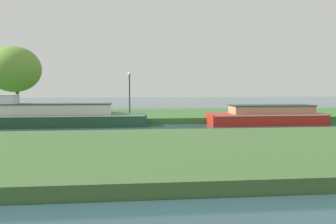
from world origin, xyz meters
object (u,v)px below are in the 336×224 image
at_px(willow_tree_left, 14,69).
at_px(mooring_post_far, 78,114).
at_px(mooring_post_near, 242,111).
at_px(red_barge, 267,116).
at_px(lamp_post, 129,89).
at_px(forest_narrowboat, 60,116).

distance_m(willow_tree_left, mooring_post_far, 8.35).
bearing_deg(mooring_post_near, red_barge, -39.28).
bearing_deg(lamp_post, willow_tree_left, 155.03).
bearing_deg(forest_narrowboat, red_barge, -0.00).
bearing_deg(mooring_post_far, willow_tree_left, 137.86).
bearing_deg(red_barge, lamp_post, 167.95).
bearing_deg(forest_narrowboat, willow_tree_left, 126.92).
distance_m(mooring_post_near, mooring_post_far, 11.58).
distance_m(forest_narrowboat, mooring_post_near, 12.58).
relative_size(red_barge, mooring_post_far, 12.42).
bearing_deg(lamp_post, red_barge, -12.05).
distance_m(red_barge, lamp_post, 9.85).
distance_m(red_barge, mooring_post_far, 13.06).
xyz_separation_m(forest_narrowboat, lamp_post, (4.49, 2.02, 1.74)).
height_order(willow_tree_left, mooring_post_near, willow_tree_left).
height_order(willow_tree_left, mooring_post_far, willow_tree_left).
bearing_deg(lamp_post, forest_narrowboat, -155.77).
bearing_deg(lamp_post, mooring_post_far, -166.50).
bearing_deg(forest_narrowboat, mooring_post_near, 5.34).
xyz_separation_m(lamp_post, mooring_post_far, (-3.54, -0.85, -1.69)).
distance_m(willow_tree_left, mooring_post_near, 18.30).
xyz_separation_m(red_barge, forest_narrowboat, (-13.96, 0.00, 0.09)).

